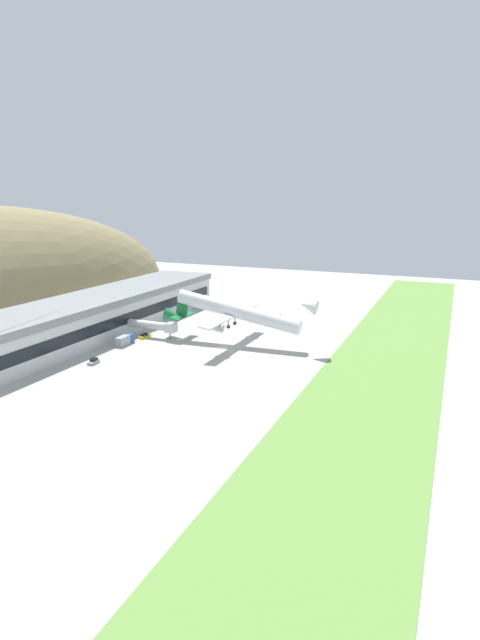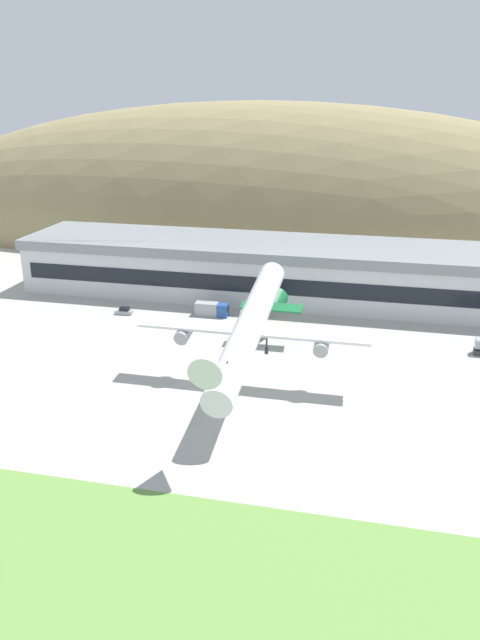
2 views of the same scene
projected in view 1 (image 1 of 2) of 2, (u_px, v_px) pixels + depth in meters
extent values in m
plane|color=#ADAAA3|center=(222.00, 349.00, 147.76)|extent=(340.48, 340.48, 0.00)
cube|color=#669342|center=(383.00, 370.00, 129.67)|extent=(306.43, 29.85, 0.08)
cube|color=silver|center=(102.00, 313.00, 166.29)|extent=(114.78, 21.90, 12.53)
cube|color=gray|center=(101.00, 298.00, 165.07)|extent=(115.98, 23.10, 2.25)
cube|color=black|center=(129.00, 318.00, 162.16)|extent=(110.19, 0.16, 3.51)
cylinder|color=silver|center=(150.00, 325.00, 159.46)|extent=(2.60, 15.79, 2.60)
cube|color=silver|center=(171.00, 327.00, 156.39)|extent=(3.38, 2.86, 2.86)
cylinder|color=slate|center=(170.00, 333.00, 157.06)|extent=(0.36, 0.36, 4.00)
cylinder|color=silver|center=(237.00, 311.00, 150.73)|extent=(4.37, 39.97, 10.68)
cone|color=silver|center=(308.00, 306.00, 141.32)|extent=(4.28, 5.43, 4.99)
cone|color=#196B38|center=(174.00, 316.00, 160.32)|extent=(4.28, 6.29, 5.13)
cube|color=#196B38|center=(183.00, 304.00, 157.94)|extent=(0.50, 5.11, 8.21)
cube|color=#196B38|center=(183.00, 316.00, 158.94)|extent=(11.36, 3.08, 0.84)
cube|color=silver|center=(232.00, 314.00, 151.75)|extent=(36.97, 3.63, 1.02)
cylinder|color=#9E9EA3|center=(217.00, 327.00, 142.02)|extent=(2.30, 3.92, 2.85)
cylinder|color=#9E9EA3|center=(247.00, 312.00, 161.76)|extent=(2.30, 3.92, 2.85)
cylinder|color=#2D2D2D|center=(228.00, 323.00, 150.16)|extent=(0.28, 0.28, 2.20)
cylinder|color=#2D2D2D|center=(228.00, 327.00, 150.42)|extent=(0.45, 1.10, 1.10)
cylinder|color=#2D2D2D|center=(235.00, 320.00, 154.43)|extent=(0.28, 0.28, 2.20)
cylinder|color=#2D2D2D|center=(235.00, 323.00, 154.69)|extent=(0.45, 1.10, 1.10)
cylinder|color=#2D2D2D|center=(280.00, 318.00, 145.55)|extent=(0.22, 0.22, 1.98)
cylinder|color=#2D2D2D|center=(280.00, 321.00, 145.79)|extent=(0.30, 0.83, 0.82)
cube|color=gold|center=(145.00, 337.00, 159.46)|extent=(4.41, 2.11, 0.77)
cube|color=black|center=(144.00, 335.00, 159.11)|extent=(2.48, 1.67, 0.63)
cube|color=#999EA3|center=(94.00, 362.00, 134.38)|extent=(3.74, 1.86, 0.83)
cube|color=black|center=(94.00, 359.00, 134.37)|extent=(2.09, 1.51, 0.68)
cube|color=#333338|center=(229.00, 307.00, 198.88)|extent=(2.22, 2.38, 2.56)
cube|color=black|center=(231.00, 305.00, 199.74)|extent=(0.15, 1.97, 1.13)
cube|color=#38383D|center=(226.00, 311.00, 196.14)|extent=(4.63, 2.23, 0.90)
cylinder|color=#999EA3|center=(226.00, 307.00, 195.77)|extent=(4.40, 2.34, 2.20)
cube|color=#264C99|center=(129.00, 338.00, 153.89)|extent=(2.27, 2.35, 2.69)
cube|color=black|center=(131.00, 336.00, 154.80)|extent=(0.13, 1.95, 1.18)
cube|color=#999EA3|center=(123.00, 341.00, 150.76)|extent=(4.76, 2.41, 2.82)
cube|color=orange|center=(187.00, 342.00, 154.80)|extent=(0.52, 0.52, 0.03)
cone|color=orange|center=(187.00, 341.00, 154.73)|extent=(0.40, 0.40, 0.55)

